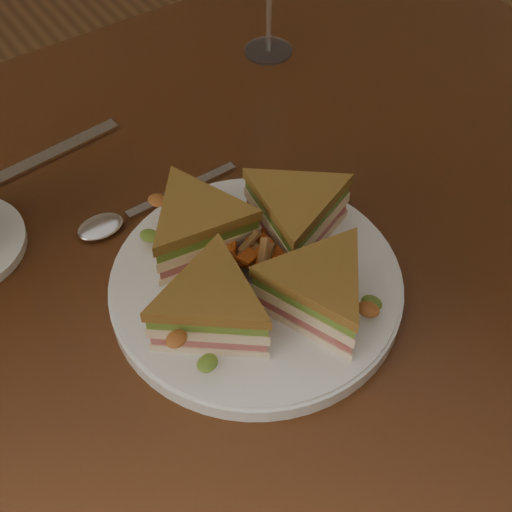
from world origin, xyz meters
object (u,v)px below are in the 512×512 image
object	(u,v)px
sandwich_wedges	(256,260)
knife	(25,167)
spoon	(121,218)
table	(192,307)
plate	(256,286)

from	to	relation	value
sandwich_wedges	knife	size ratio (longest dim) A/B	1.27
knife	sandwich_wedges	bearing A→B (deg)	-73.70
sandwich_wedges	spoon	world-z (taller)	sandwich_wedges
sandwich_wedges	spoon	xyz separation A→B (m)	(-0.06, 0.15, -0.04)
spoon	knife	distance (m)	0.14
table	spoon	world-z (taller)	spoon
table	knife	size ratio (longest dim) A/B	5.58
table	plate	size ratio (longest dim) A/B	4.46
table	plate	distance (m)	0.14
sandwich_wedges	spoon	bearing A→B (deg)	112.45
table	plate	xyz separation A→B (m)	(0.03, -0.08, 0.11)
plate	spoon	bearing A→B (deg)	112.45
table	sandwich_wedges	xyz separation A→B (m)	(0.03, -0.08, 0.14)
knife	table	bearing A→B (deg)	-71.95
table	spoon	distance (m)	0.13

